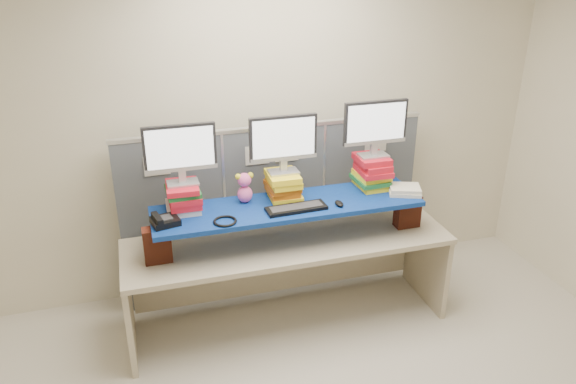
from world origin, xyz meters
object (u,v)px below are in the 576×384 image
object	(u,v)px
desk	(288,257)
monitor_center	(283,141)
monitor_left	(180,151)
blue_board	(288,206)
keyboard	(296,208)
monitor_right	(375,125)
desk_phone	(164,221)

from	to	relation	value
desk	monitor_center	xyz separation A→B (m)	(-0.00, 0.12, 0.92)
monitor_left	blue_board	bearing A→B (deg)	-8.89
desk	keyboard	distance (m)	0.49
monitor_right	desk_phone	world-z (taller)	monitor_right
monitor_center	monitor_right	xyz separation A→B (m)	(0.74, -0.01, 0.06)
monitor_left	keyboard	size ratio (longest dim) A/B	1.12
desk_phone	keyboard	bearing A→B (deg)	-15.01
desk	monitor_right	world-z (taller)	monitor_right
desk	keyboard	size ratio (longest dim) A/B	5.55
desk_phone	monitor_left	bearing A→B (deg)	36.62
monitor_left	desk_phone	world-z (taller)	monitor_left
blue_board	keyboard	world-z (taller)	keyboard
keyboard	monitor_right	bearing A→B (deg)	15.23
keyboard	desk_phone	bearing A→B (deg)	175.04
monitor_left	monitor_right	world-z (taller)	monitor_right
monitor_left	monitor_right	bearing A→B (deg)	-0.00
desk	blue_board	size ratio (longest dim) A/B	1.25
monitor_right	desk_phone	distance (m)	1.74
monitor_center	monitor_left	bearing A→B (deg)	180.00
desk	monitor_right	distance (m)	1.23
monitor_center	keyboard	distance (m)	0.50
monitor_left	monitor_right	distance (m)	1.49
monitor_right	keyboard	size ratio (longest dim) A/B	1.12
desk	blue_board	xyz separation A→B (m)	(-0.00, 0.00, 0.44)
monitor_right	desk_phone	size ratio (longest dim) A/B	2.39
monitor_left	monitor_center	distance (m)	0.76
blue_board	desk_phone	distance (m)	0.93
monitor_left	desk_phone	bearing A→B (deg)	-130.50
keyboard	desk_phone	world-z (taller)	desk_phone
monitor_left	desk	bearing A→B (deg)	-8.89
monitor_left	monitor_right	size ratio (longest dim) A/B	1.00
desk_phone	monitor_center	bearing A→B (deg)	-1.01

